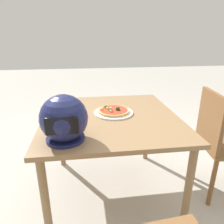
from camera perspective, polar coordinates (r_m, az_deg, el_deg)
ground_plane at (r=2.00m, az=-0.38°, el=-20.52°), size 14.00×14.00×0.00m
dining_table at (r=1.65m, az=-0.43°, el=-3.50°), size 1.02×1.06×0.72m
pizza_plate at (r=1.66m, az=0.43°, el=-0.15°), size 0.31×0.31×0.01m
pizza at (r=1.65m, az=0.40°, el=0.42°), size 0.25×0.25×0.05m
motorcycle_helmet at (r=1.23m, az=-12.94°, el=-1.94°), size 0.28×0.28×0.28m
chair_side at (r=1.92m, az=27.00°, el=-6.64°), size 0.45×0.45×0.90m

